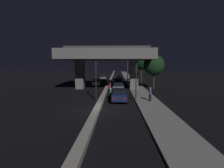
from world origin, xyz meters
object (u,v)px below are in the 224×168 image
at_px(car_dark_blue_lead, 119,95).
at_px(traffic_light_right_of_median, 136,75).
at_px(car_dark_red_fourth, 118,79).
at_px(car_grey_fifth, 117,76).
at_px(street_lamp, 126,65).
at_px(car_dark_red_sixth, 118,76).
at_px(traffic_light_left_of_median, 96,74).
at_px(car_grey_second, 118,87).
at_px(car_white_lead_oncoming, 97,82).
at_px(motorcycle_red_filtering_mid, 110,88).
at_px(motorcycle_black_filtering_near, 111,94).
at_px(motorcycle_blue_filtering_far, 112,84).
at_px(pedestrian_on_sidewalk, 150,94).
at_px(car_dark_blue_third, 119,81).
at_px(car_grey_second_oncoming, 103,77).

bearing_deg(car_dark_blue_lead, traffic_light_right_of_median, -75.16).
bearing_deg(car_dark_red_fourth, car_grey_fifth, 3.43).
bearing_deg(street_lamp, car_dark_red_sixth, 98.88).
relative_size(traffic_light_left_of_median, car_grey_second, 1.21).
relative_size(car_white_lead_oncoming, motorcycle_red_filtering_mid, 2.32).
height_order(motorcycle_black_filtering_near, motorcycle_blue_filtering_far, motorcycle_blue_filtering_far).
distance_m(motorcycle_black_filtering_near, pedestrian_on_sidewalk, 5.38).
distance_m(car_dark_red_fourth, motorcycle_black_filtering_near, 21.55).
relative_size(car_dark_blue_lead, car_dark_blue_third, 0.89).
height_order(street_lamp, pedestrian_on_sidewalk, street_lamp).
distance_m(traffic_light_left_of_median, car_grey_fifth, 31.35).
relative_size(traffic_light_right_of_median, motorcycle_black_filtering_near, 2.58).
bearing_deg(motorcycle_black_filtering_near, car_dark_blue_third, -0.94).
relative_size(car_grey_second_oncoming, pedestrian_on_sidewalk, 2.54).
distance_m(car_dark_blue_lead, motorcycle_black_filtering_near, 2.24).
bearing_deg(car_dark_blue_lead, motorcycle_red_filtering_mid, 10.78).
bearing_deg(car_dark_red_fourth, motorcycle_blue_filtering_far, 173.82).
bearing_deg(traffic_light_right_of_median, car_dark_red_fourth, 95.06).
relative_size(car_dark_blue_lead, car_grey_second, 1.02).
distance_m(traffic_light_left_of_median, car_dark_blue_lead, 3.92).
distance_m(car_dark_red_sixth, motorcycle_red_filtering_mid, 30.05).
bearing_deg(street_lamp, motorcycle_red_filtering_mid, -101.93).
bearing_deg(traffic_light_right_of_median, car_grey_second_oncoming, 102.80).
bearing_deg(car_dark_red_sixth, motorcycle_red_filtering_mid, 179.27).
xyz_separation_m(car_grey_second, car_grey_fifth, (-0.14, 23.23, 0.15)).
relative_size(street_lamp, car_dark_red_sixth, 1.75).
bearing_deg(car_grey_fifth, car_dark_blue_lead, 178.98).
bearing_deg(motorcycle_black_filtering_near, car_white_lead_oncoming, 17.48).
distance_m(traffic_light_right_of_median, motorcycle_blue_filtering_far, 13.79).
bearing_deg(car_grey_second_oncoming, car_dark_red_sixth, 155.42).
height_order(car_grey_second, car_dark_red_fourth, car_dark_red_fourth).
bearing_deg(traffic_light_left_of_median, traffic_light_right_of_median, 0.04).
relative_size(car_grey_second_oncoming, motorcycle_blue_filtering_far, 2.34).
xyz_separation_m(traffic_light_left_of_median, pedestrian_on_sidewalk, (6.58, -0.96, -2.40)).
xyz_separation_m(traffic_light_left_of_median, car_dark_red_fourth, (2.95, 22.90, -2.63)).
height_order(motorcycle_black_filtering_near, motorcycle_red_filtering_mid, motorcycle_red_filtering_mid).
height_order(car_white_lead_oncoming, motorcycle_black_filtering_near, car_white_lead_oncoming).
relative_size(traffic_light_right_of_median, car_grey_fifth, 0.97).
relative_size(street_lamp, car_grey_fifth, 1.52).
height_order(car_grey_second, pedestrian_on_sidewalk, pedestrian_on_sidewalk).
bearing_deg(car_white_lead_oncoming, car_dark_red_sixth, 168.38).
xyz_separation_m(traffic_light_right_of_median, motorcycle_blue_filtering_far, (-3.36, 13.13, -2.54)).
bearing_deg(car_grey_fifth, car_dark_red_sixth, -2.08).
height_order(car_grey_second_oncoming, pedestrian_on_sidewalk, car_grey_second_oncoming).
xyz_separation_m(traffic_light_right_of_median, car_grey_fifth, (-2.29, 31.13, -2.29)).
bearing_deg(car_dark_blue_lead, motorcycle_blue_filtering_far, 5.93).
xyz_separation_m(traffic_light_right_of_median, car_dark_red_fourth, (-2.03, 22.90, -2.42)).
bearing_deg(car_grey_fifth, pedestrian_on_sidewalk, -174.51).
xyz_separation_m(street_lamp, car_dark_blue_third, (-1.96, -7.49, -3.51)).
bearing_deg(motorcycle_black_filtering_near, motorcycle_blue_filtering_far, 4.27).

